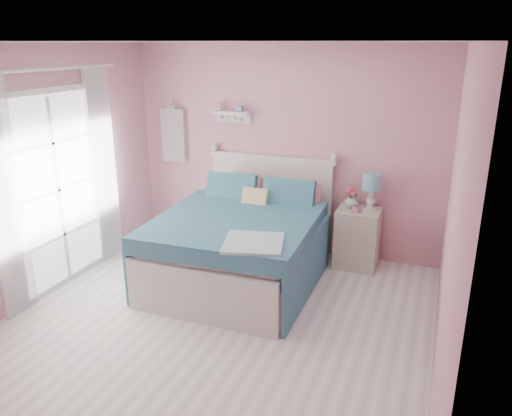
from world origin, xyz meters
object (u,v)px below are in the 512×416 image
Objects in this scene: bed at (242,244)px; table_lamp at (372,185)px; teacup at (356,209)px; nightstand at (357,238)px; vase at (351,201)px.

table_lamp is at bearing 32.31° from bed.
bed is 1.39m from teacup.
nightstand is at bearing 32.51° from bed.
vase is at bearing 120.65° from teacup.
table_lamp reaches higher than nightstand.
table_lamp is 0.35m from teacup.
bed is 1.42m from nightstand.
vase is 0.19m from teacup.
vase is (-0.11, 0.03, 0.44)m from nightstand.
teacup is (0.09, -0.16, -0.05)m from vase.
teacup is at bearing -97.14° from nightstand.
table_lamp is 4.30× the size of teacup.
bed is 1.67m from table_lamp.
bed is 3.01× the size of nightstand.
bed reaches higher than nightstand.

